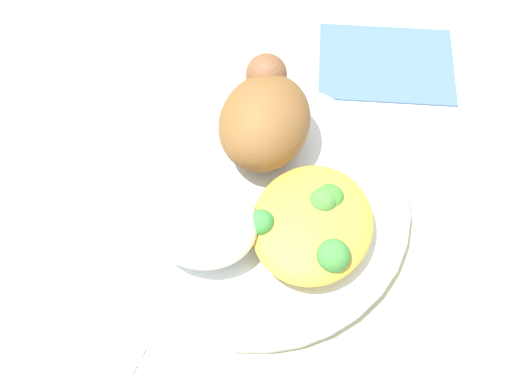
{
  "coord_description": "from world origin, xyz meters",
  "views": [
    {
      "loc": [
        -0.27,
        -0.09,
        0.5
      ],
      "look_at": [
        0.0,
        0.0,
        0.03
      ],
      "focal_mm": 46.19,
      "sensor_mm": 36.0,
      "label": 1
    }
  ],
  "objects_px": {
    "mac_cheese_with_broccoli": "(313,223)",
    "roasted_chicken": "(265,118)",
    "plate": "(256,202)",
    "napkin": "(386,63)",
    "rice_pile": "(202,222)",
    "fork": "(172,376)"
  },
  "relations": [
    {
      "from": "roasted_chicken",
      "to": "napkin",
      "type": "xyz_separation_m",
      "value": [
        0.14,
        -0.08,
        -0.05
      ]
    },
    {
      "from": "plate",
      "to": "roasted_chicken",
      "type": "xyz_separation_m",
      "value": [
        0.06,
        0.01,
        0.04
      ]
    },
    {
      "from": "rice_pile",
      "to": "plate",
      "type": "bearing_deg",
      "value": -31.88
    },
    {
      "from": "plate",
      "to": "napkin",
      "type": "bearing_deg",
      "value": -19.79
    },
    {
      "from": "rice_pile",
      "to": "fork",
      "type": "xyz_separation_m",
      "value": [
        -0.11,
        -0.02,
        -0.04
      ]
    },
    {
      "from": "roasted_chicken",
      "to": "mac_cheese_with_broccoli",
      "type": "relative_size",
      "value": 0.94
    },
    {
      "from": "mac_cheese_with_broccoli",
      "to": "napkin",
      "type": "height_order",
      "value": "mac_cheese_with_broccoli"
    },
    {
      "from": "plate",
      "to": "rice_pile",
      "type": "xyz_separation_m",
      "value": [
        -0.05,
        0.03,
        0.03
      ]
    },
    {
      "from": "rice_pile",
      "to": "mac_cheese_with_broccoli",
      "type": "xyz_separation_m",
      "value": [
        0.03,
        -0.08,
        -0.01
      ]
    },
    {
      "from": "plate",
      "to": "rice_pile",
      "type": "relative_size",
      "value": 2.91
    },
    {
      "from": "roasted_chicken",
      "to": "fork",
      "type": "distance_m",
      "value": 0.22
    },
    {
      "from": "mac_cheese_with_broccoli",
      "to": "fork",
      "type": "distance_m",
      "value": 0.16
    },
    {
      "from": "napkin",
      "to": "plate",
      "type": "bearing_deg",
      "value": 160.21
    },
    {
      "from": "rice_pile",
      "to": "roasted_chicken",
      "type": "bearing_deg",
      "value": -9.53
    },
    {
      "from": "rice_pile",
      "to": "napkin",
      "type": "distance_m",
      "value": 0.27
    },
    {
      "from": "mac_cheese_with_broccoli",
      "to": "roasted_chicken",
      "type": "bearing_deg",
      "value": 41.38
    },
    {
      "from": "plate",
      "to": "napkin",
      "type": "distance_m",
      "value": 0.21
    },
    {
      "from": "roasted_chicken",
      "to": "napkin",
      "type": "distance_m",
      "value": 0.17
    },
    {
      "from": "fork",
      "to": "napkin",
      "type": "relative_size",
      "value": 1.07
    },
    {
      "from": "plate",
      "to": "roasted_chicken",
      "type": "distance_m",
      "value": 0.07
    },
    {
      "from": "mac_cheese_with_broccoli",
      "to": "fork",
      "type": "xyz_separation_m",
      "value": [
        -0.14,
        0.07,
        -0.03
      ]
    },
    {
      "from": "plate",
      "to": "napkin",
      "type": "height_order",
      "value": "plate"
    }
  ]
}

